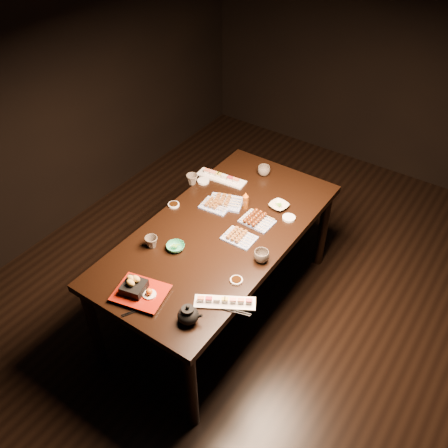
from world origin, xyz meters
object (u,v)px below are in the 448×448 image
Objects in this scene: edamame_bowl_cream at (279,206)px; teacup_far_left at (192,179)px; sushi_platter_near at (225,301)px; sushi_platter_far at (221,176)px; teapot at (188,314)px; yakitori_plate_right at (239,236)px; teacup_far_right at (264,171)px; yakitori_plate_left at (226,200)px; teacup_mid_right at (261,256)px; yakitori_plate_center at (216,204)px; condiment_bottle at (245,200)px; teacup_near_left at (151,242)px; tempura_tray at (140,289)px; edamame_bowl_green at (176,247)px; dining_table at (220,271)px.

teacup_far_left is (-0.66, -0.12, 0.02)m from edamame_bowl_cream.
sushi_platter_near is 1.17m from teacup_far_left.
sushi_platter_far is 1.33m from teapot.
teacup_far_right is (-0.24, 0.70, 0.01)m from yakitori_plate_right.
yakitori_plate_right is 0.69m from teacup_far_left.
yakitori_plate_right is (-0.23, 0.50, 0.01)m from sushi_platter_near.
teacup_mid_right is at bearing -53.65° from yakitori_plate_left.
sushi_platter_far is 3.99× the size of teacup_mid_right.
sushi_platter_far is 1.61× the size of yakitori_plate_left.
sushi_platter_far is at bearing 50.57° from teacup_far_left.
teacup_far_left reaches higher than teacup_mid_right.
yakitori_plate_center is at bearing -22.71° from teacup_far_left.
teacup_far_left is at bearing -170.11° from edamame_bowl_cream.
yakitori_plate_left is 1.83× the size of condiment_bottle.
sushi_platter_far is at bearing 94.06° from teacup_near_left.
condiment_bottle reaches higher than yakitori_plate_right.
yakitori_plate_right is 0.71× the size of tempura_tray.
teacup_near_left is at bearing 138.22° from sushi_platter_near.
yakitori_plate_left is at bearing 125.48° from sushi_platter_far.
teacup_far_left is at bearing 118.97° from edamame_bowl_green.
sushi_platter_far is at bearing 94.86° from sushi_platter_near.
edamame_bowl_cream is (0.20, 0.43, 0.39)m from dining_table.
teacup_mid_right is at bearing -23.31° from yakitori_plate_right.
sushi_platter_near is 2.48× the size of teapot.
yakitori_plate_right is (0.15, 0.00, 0.40)m from dining_table.
teacup_far_right is (-0.46, 0.79, -0.00)m from teacup_mid_right.
condiment_bottle is at bearing 73.67° from tempura_tray.
tempura_tray is at bearing -102.21° from edamame_bowl_cream.
tempura_tray is at bearing -57.93° from teacup_near_left.
teacup_mid_right is (0.63, 0.28, -0.00)m from teacup_near_left.
yakitori_plate_right reaches higher than edamame_bowl_green.
yakitori_plate_right is 0.72m from teapot.
teacup_far_right is (0.23, 0.23, 0.01)m from sushi_platter_far.
yakitori_plate_right is at bearing 61.29° from tempura_tray.
yakitori_plate_left is 2.84× the size of teacup_far_left.
edamame_bowl_cream is at bearing 64.64° from tempura_tray.
tempura_tray reaches higher than yakitori_plate_center.
teacup_far_left reaches higher than yakitori_plate_center.
sushi_platter_near reaches higher than edamame_bowl_green.
sushi_platter_near is 2.76× the size of edamame_bowl_cream.
yakitori_plate_center is (-0.54, 0.68, 0.00)m from sushi_platter_near.
teapot reaches higher than sushi_platter_near.
teacup_mid_right is (0.49, 0.22, 0.02)m from edamame_bowl_green.
condiment_bottle is at bearing 67.86° from teacup_near_left.
sushi_platter_far is at bearing 173.88° from edamame_bowl_cream.
teapot reaches higher than yakitori_plate_left.
yakitori_plate_center is 2.42× the size of teacup_far_left.
yakitori_plate_center is (-0.17, 0.19, 0.40)m from dining_table.
teacup_far_right reaches higher than edamame_bowl_cream.
teacup_near_left is at bearing 126.60° from teapot.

